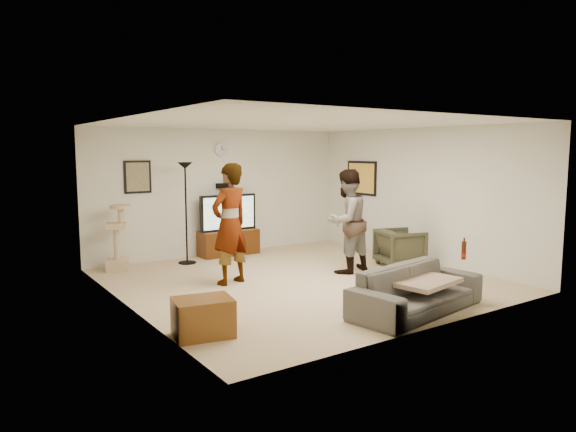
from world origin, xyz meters
TOP-DOWN VIEW (x-y plane):
  - floor at (0.00, 0.00)m, footprint 5.50×5.50m
  - ceiling at (0.00, 0.00)m, footprint 5.50×5.50m
  - wall_back at (0.00, 2.75)m, footprint 5.50×0.04m
  - wall_front at (0.00, -2.75)m, footprint 5.50×0.04m
  - wall_left at (-2.75, 0.00)m, footprint 0.04×5.50m
  - wall_right at (2.75, 0.00)m, footprint 0.04×5.50m
  - wall_clock at (0.00, 2.72)m, footprint 0.26×0.04m
  - wall_speaker at (0.00, 2.69)m, footprint 0.25×0.10m
  - picture_back at (-1.70, 2.73)m, footprint 0.42×0.03m
  - picture_right at (2.73, 1.60)m, footprint 0.03×0.78m
  - tv_stand at (0.02, 2.50)m, footprint 1.20×0.45m
  - console_box at (-0.00, 2.11)m, footprint 0.40×0.30m
  - tv at (0.02, 2.50)m, footprint 1.20×0.08m
  - tv_screen at (0.02, 2.46)m, footprint 1.10×0.01m
  - floor_lamp at (-0.99, 2.23)m, footprint 0.32×0.32m
  - cat_tree at (-2.23, 2.39)m, footprint 0.47×0.47m
  - person_left at (-1.03, 0.45)m, footprint 0.78×0.62m
  - person_right at (0.99, 0.03)m, footprint 0.95×0.78m
  - sofa at (0.27, -2.21)m, footprint 2.10×1.08m
  - throw_blanket at (0.36, -2.21)m, footprint 1.01×0.86m
  - beer_bottle at (1.19, -2.21)m, footprint 0.06×0.06m
  - armchair at (2.12, -0.14)m, footprint 0.91×0.89m
  - side_table at (-2.40, -1.48)m, footprint 0.73×0.60m
  - toy_ball at (-1.60, -0.40)m, footprint 0.07×0.07m

SIDE VIEW (x-z plane):
  - floor at x=0.00m, z-range -0.02..0.00m
  - toy_ball at x=-1.60m, z-range 0.00..0.07m
  - console_box at x=0.00m, z-range 0.00..0.07m
  - side_table at x=-2.40m, z-range 0.00..0.43m
  - tv_stand at x=0.02m, z-range 0.00..0.50m
  - sofa at x=0.27m, z-range 0.00..0.59m
  - armchair at x=2.12m, z-range 0.00..0.67m
  - throw_blanket at x=0.36m, z-range 0.37..0.43m
  - cat_tree at x=-2.23m, z-range 0.00..1.15m
  - beer_bottle at x=1.19m, z-range 0.59..0.84m
  - tv at x=0.02m, z-range 0.50..1.21m
  - tv_screen at x=0.02m, z-range 0.54..1.17m
  - person_right at x=0.99m, z-range 0.00..1.77m
  - floor_lamp at x=-0.99m, z-range 0.00..1.86m
  - person_left at x=-1.03m, z-range 0.00..1.89m
  - wall_back at x=0.00m, z-range 0.00..2.50m
  - wall_front at x=0.00m, z-range 0.00..2.50m
  - wall_left at x=-2.75m, z-range 0.00..2.50m
  - wall_right at x=2.75m, z-range 0.00..2.50m
  - wall_speaker at x=0.00m, z-range 1.33..1.43m
  - picture_right at x=2.73m, z-range 1.19..1.81m
  - picture_back at x=-1.70m, z-range 1.34..1.86m
  - wall_clock at x=0.00m, z-range 1.97..2.23m
  - ceiling at x=0.00m, z-range 2.50..2.52m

